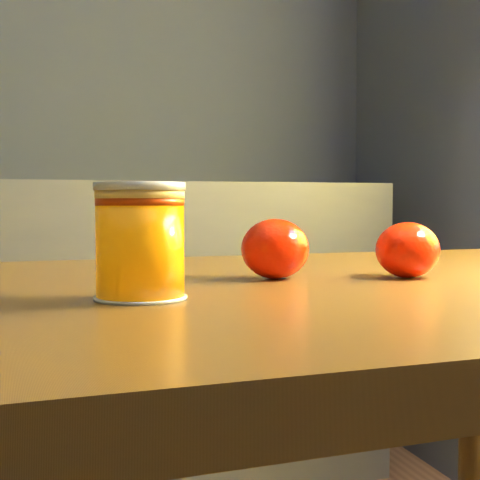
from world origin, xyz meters
name	(u,v)px	position (x,y,z in m)	size (l,w,h in m)	color
table	(320,370)	(0.85, 0.01, 0.66)	(1.05, 0.76, 0.76)	brown
juice_glass	(140,242)	(0.65, -0.08, 0.80)	(0.08, 0.08, 0.10)	orange
orange_front	(275,249)	(0.81, 0.04, 0.79)	(0.07, 0.07, 0.06)	#FF2305
orange_back	(407,250)	(0.95, 0.00, 0.79)	(0.07, 0.07, 0.06)	#FF2305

